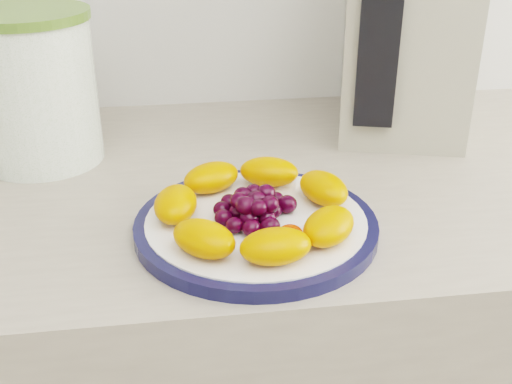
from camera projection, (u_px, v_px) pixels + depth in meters
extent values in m
cylinder|color=#12153A|center=(256.00, 226.00, 0.71)|extent=(0.27, 0.27, 0.01)
cylinder|color=white|center=(256.00, 225.00, 0.71)|extent=(0.24, 0.24, 0.02)
cylinder|color=#426F25|center=(36.00, 93.00, 0.85)|extent=(0.21, 0.21, 0.19)
cylinder|color=#54752C|center=(23.00, 15.00, 0.81)|extent=(0.22, 0.22, 0.01)
cube|color=#A9A490|center=(406.00, 25.00, 0.95)|extent=(0.24, 0.29, 0.31)
cube|color=black|center=(379.00, 42.00, 0.84)|extent=(0.06, 0.03, 0.23)
ellipsoid|color=#DA6700|center=(324.00, 188.00, 0.74)|extent=(0.07, 0.08, 0.03)
ellipsoid|color=#DA6700|center=(269.00, 172.00, 0.78)|extent=(0.08, 0.07, 0.03)
ellipsoid|color=#DA6700|center=(211.00, 177.00, 0.76)|extent=(0.09, 0.08, 0.03)
ellipsoid|color=#DA6700|center=(176.00, 204.00, 0.70)|extent=(0.06, 0.08, 0.03)
ellipsoid|color=#DA6700|center=(204.00, 238.00, 0.64)|extent=(0.08, 0.08, 0.03)
ellipsoid|color=#DA6700|center=(276.00, 246.00, 0.62)|extent=(0.07, 0.05, 0.03)
ellipsoid|color=#DA6700|center=(329.00, 226.00, 0.66)|extent=(0.08, 0.08, 0.03)
ellipsoid|color=black|center=(256.00, 210.00, 0.70)|extent=(0.02, 0.02, 0.02)
ellipsoid|color=black|center=(273.00, 211.00, 0.71)|extent=(0.02, 0.02, 0.02)
ellipsoid|color=black|center=(262.00, 203.00, 0.72)|extent=(0.02, 0.02, 0.02)
ellipsoid|color=black|center=(245.00, 204.00, 0.72)|extent=(0.02, 0.02, 0.02)
ellipsoid|color=black|center=(238.00, 212.00, 0.70)|extent=(0.02, 0.02, 0.02)
ellipsoid|color=black|center=(249.00, 219.00, 0.69)|extent=(0.02, 0.02, 0.02)
ellipsoid|color=black|center=(267.00, 218.00, 0.69)|extent=(0.02, 0.02, 0.02)
ellipsoid|color=black|center=(287.00, 204.00, 0.72)|extent=(0.02, 0.02, 0.02)
ellipsoid|color=black|center=(276.00, 199.00, 0.73)|extent=(0.02, 0.02, 0.02)
ellipsoid|color=black|center=(260.00, 196.00, 0.74)|extent=(0.02, 0.02, 0.02)
ellipsoid|color=black|center=(243.00, 196.00, 0.73)|extent=(0.02, 0.02, 0.02)
ellipsoid|color=black|center=(229.00, 202.00, 0.72)|extent=(0.02, 0.02, 0.02)
ellipsoid|color=black|center=(222.00, 209.00, 0.71)|extent=(0.02, 0.02, 0.02)
ellipsoid|color=black|center=(224.00, 218.00, 0.69)|extent=(0.02, 0.02, 0.02)
ellipsoid|color=black|center=(234.00, 225.00, 0.68)|extent=(0.02, 0.02, 0.02)
ellipsoid|color=black|center=(252.00, 228.00, 0.67)|extent=(0.02, 0.02, 0.02)
ellipsoid|color=black|center=(270.00, 227.00, 0.67)|extent=(0.02, 0.02, 0.02)
ellipsoid|color=black|center=(256.00, 200.00, 0.70)|extent=(0.02, 0.02, 0.02)
ellipsoid|color=black|center=(266.00, 193.00, 0.71)|extent=(0.02, 0.02, 0.02)
ellipsoid|color=black|center=(254.00, 192.00, 0.71)|extent=(0.02, 0.02, 0.02)
ellipsoid|color=black|center=(243.00, 195.00, 0.71)|extent=(0.02, 0.02, 0.02)
ellipsoid|color=black|center=(239.00, 201.00, 0.70)|extent=(0.02, 0.02, 0.02)
ellipsoid|color=black|center=(246.00, 206.00, 0.68)|extent=(0.02, 0.02, 0.02)
ellipsoid|color=black|center=(258.00, 208.00, 0.68)|extent=(0.02, 0.02, 0.02)
ellipsoid|color=black|center=(270.00, 204.00, 0.69)|extent=(0.02, 0.02, 0.02)
ellipsoid|color=red|center=(264.00, 241.00, 0.64)|extent=(0.03, 0.02, 0.02)
ellipsoid|color=red|center=(289.00, 236.00, 0.65)|extent=(0.04, 0.03, 0.02)
ellipsoid|color=red|center=(280.00, 252.00, 0.62)|extent=(0.04, 0.04, 0.02)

